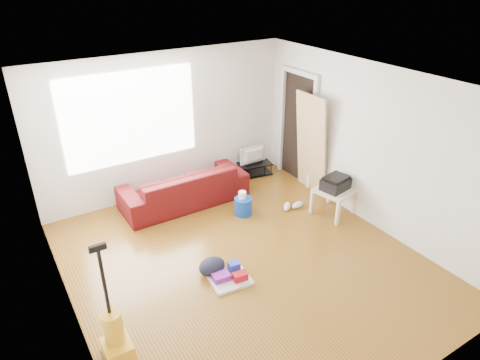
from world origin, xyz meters
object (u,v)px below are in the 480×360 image
sofa (185,202)px  vacuum (115,336)px  cleaning_tray (231,277)px  backpack (212,272)px  bucket (243,214)px  tv_stand (255,168)px  side_table (334,193)px

sofa → vacuum: 3.26m
cleaning_tray → backpack: (-0.13, 0.27, -0.06)m
bucket → vacuum: 3.17m
tv_stand → backpack: 3.06m
sofa → side_table: bearing=140.1°
side_table → cleaning_tray: bearing=-166.6°
side_table → vacuum: bearing=-166.7°
sofa → backpack: bearing=75.2°
sofa → bucket: sofa is taller
side_table → cleaning_tray: 2.40m
sofa → cleaning_tray: size_ratio=3.91×
cleaning_tray → vacuum: vacuum is taller
cleaning_tray → backpack: 0.30m
tv_stand → backpack: tv_stand is taller
sofa → vacuum: bearing=51.9°
side_table → bucket: (-1.28, 0.76, -0.38)m
bucket → cleaning_tray: cleaning_tray is taller
bucket → backpack: 1.57m
sofa → tv_stand: size_ratio=3.12×
sofa → cleaning_tray: (-0.37, -2.18, 0.06)m
side_table → cleaning_tray: side_table is taller
tv_stand → cleaning_tray: size_ratio=1.25×
cleaning_tray → backpack: bearing=116.5°
tv_stand → bucket: size_ratio=2.35×
cleaning_tray → vacuum: size_ratio=0.40×
sofa → bucket: 1.09m
sofa → cleaning_tray: sofa is taller
tv_stand → bucket: 1.50m
cleaning_tray → vacuum: bearing=-166.9°
vacuum → bucket: bearing=33.2°
sofa → backpack: 1.98m
sofa → cleaning_tray: 2.21m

